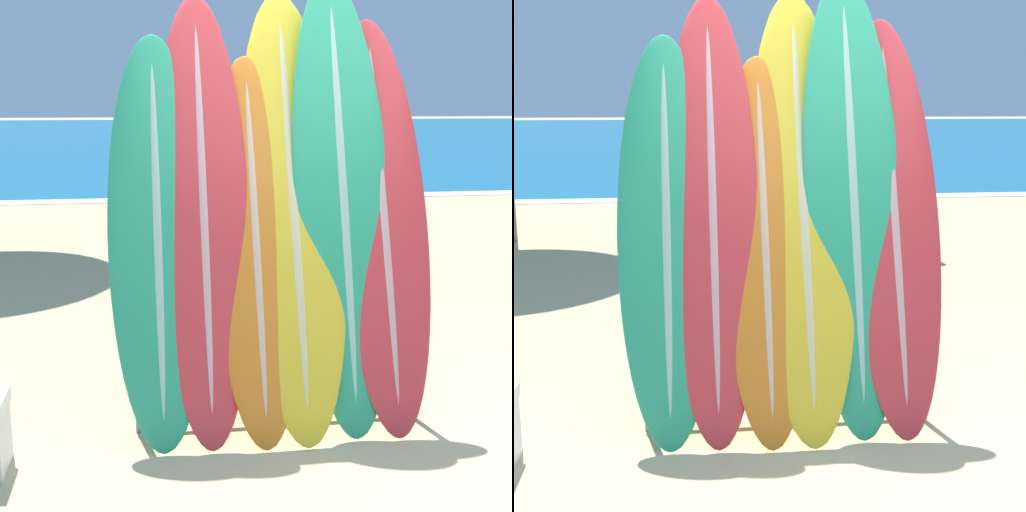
% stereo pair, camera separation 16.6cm
% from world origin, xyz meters
% --- Properties ---
extents(ground_plane, '(160.00, 160.00, 0.00)m').
position_xyz_m(ground_plane, '(0.00, 0.00, 0.00)').
color(ground_plane, tan).
extents(ocean_water, '(120.00, 60.00, 0.01)m').
position_xyz_m(ocean_water, '(0.00, 39.13, 0.00)').
color(ocean_water, '#146693').
rests_on(ocean_water, ground_plane).
extents(surfboard_rack, '(1.61, 0.04, 0.80)m').
position_xyz_m(surfboard_rack, '(-0.38, 0.22, 0.43)').
color(surfboard_rack, slate).
rests_on(surfboard_rack, ground_plane).
extents(surfboard_slot_0, '(0.54, 0.83, 2.19)m').
position_xyz_m(surfboard_slot_0, '(-1.03, 0.30, 1.10)').
color(surfboard_slot_0, '#289E70').
rests_on(surfboard_slot_0, ground_plane).
extents(surfboard_slot_1, '(0.52, 0.96, 2.42)m').
position_xyz_m(surfboard_slot_1, '(-0.78, 0.34, 1.21)').
color(surfboard_slot_1, red).
rests_on(surfboard_slot_1, ground_plane).
extents(surfboard_slot_2, '(0.49, 0.93, 2.09)m').
position_xyz_m(surfboard_slot_2, '(-0.50, 0.29, 1.04)').
color(surfboard_slot_2, orange).
rests_on(surfboard_slot_2, ground_plane).
extents(surfboard_slot_3, '(0.59, 1.12, 2.46)m').
position_xyz_m(surfboard_slot_3, '(-0.27, 0.37, 1.23)').
color(surfboard_slot_3, yellow).
rests_on(surfboard_slot_3, ground_plane).
extents(surfboard_slot_4, '(0.56, 0.93, 2.55)m').
position_xyz_m(surfboard_slot_4, '(0.01, 0.36, 1.28)').
color(surfboard_slot_4, '#289E70').
rests_on(surfboard_slot_4, ground_plane).
extents(surfboard_slot_5, '(0.53, 0.93, 2.30)m').
position_xyz_m(surfboard_slot_5, '(0.24, 0.33, 1.15)').
color(surfboard_slot_5, red).
rests_on(surfboard_slot_5, ground_plane).
extents(person_near_water, '(0.25, 0.28, 1.64)m').
position_xyz_m(person_near_water, '(-1.00, 8.32, 0.90)').
color(person_near_water, tan).
rests_on(person_near_water, ground_plane).
extents(person_mid_beach, '(0.27, 0.28, 1.62)m').
position_xyz_m(person_mid_beach, '(1.71, 4.81, 0.89)').
color(person_mid_beach, '#A87A5B').
rests_on(person_mid_beach, ground_plane).
extents(person_far_left, '(0.27, 0.21, 1.57)m').
position_xyz_m(person_far_left, '(-0.01, 2.24, 0.86)').
color(person_far_left, tan).
rests_on(person_far_left, ground_plane).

